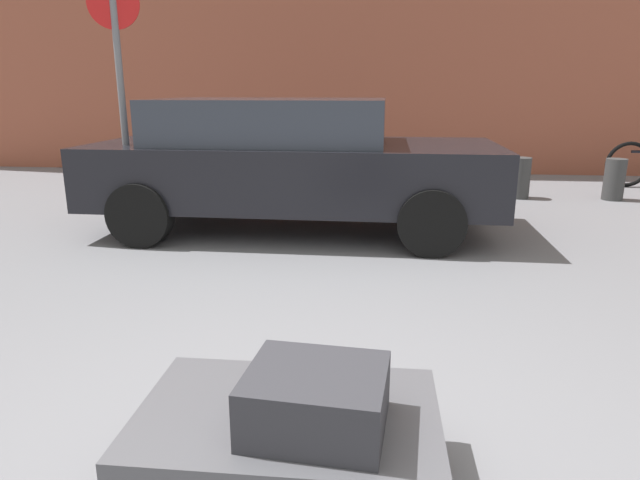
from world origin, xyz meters
TOP-DOWN VIEW (x-y plane):
  - luggage_cart at (0.00, 0.00)m, footprint 1.16×0.76m
  - suitcase_charcoal_center at (0.12, -0.09)m, footprint 0.53×0.47m
  - parked_car at (-0.64, 4.14)m, footprint 4.33×1.97m
  - bollard_kerb_near at (2.35, 6.30)m, footprint 0.28×0.28m
  - bollard_kerb_mid at (3.63, 6.30)m, footprint 0.28×0.28m
  - no_parking_sign at (-2.28, 3.73)m, footprint 0.49×0.15m

SIDE VIEW (x-z plane):
  - luggage_cart at x=0.00m, z-range 0.10..0.44m
  - bollard_kerb_near at x=2.35m, z-range 0.00..0.58m
  - bollard_kerb_mid at x=3.63m, z-range 0.00..0.58m
  - suitcase_charcoal_center at x=0.12m, z-range 0.34..0.56m
  - parked_car at x=-0.64m, z-range 0.05..1.47m
  - no_parking_sign at x=-2.28m, z-range 0.29..2.88m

